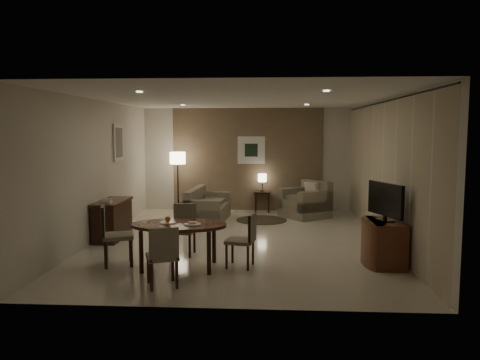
# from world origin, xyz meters

# --- Properties ---
(room_shell) EXTENTS (5.50, 7.00, 2.70)m
(room_shell) POSITION_xyz_m (0.00, 0.40, 1.35)
(room_shell) COLOR beige
(room_shell) RESTS_ON ground
(taupe_accent) EXTENTS (3.96, 0.03, 2.70)m
(taupe_accent) POSITION_xyz_m (0.00, 3.48, 1.35)
(taupe_accent) COLOR #7C644D
(taupe_accent) RESTS_ON wall_back
(curtain_wall) EXTENTS (0.08, 6.70, 2.58)m
(curtain_wall) POSITION_xyz_m (2.68, 0.00, 1.32)
(curtain_wall) COLOR #C2B797
(curtain_wall) RESTS_ON wall_right
(curtain_rod) EXTENTS (0.03, 6.80, 0.03)m
(curtain_rod) POSITION_xyz_m (2.68, 0.00, 2.64)
(curtain_rod) COLOR black
(curtain_rod) RESTS_ON wall_right
(art_back_frame) EXTENTS (0.72, 0.03, 0.72)m
(art_back_frame) POSITION_xyz_m (0.10, 3.46, 1.60)
(art_back_frame) COLOR silver
(art_back_frame) RESTS_ON wall_back
(art_back_canvas) EXTENTS (0.34, 0.01, 0.34)m
(art_back_canvas) POSITION_xyz_m (0.10, 3.44, 1.60)
(art_back_canvas) COLOR black
(art_back_canvas) RESTS_ON wall_back
(art_left_frame) EXTENTS (0.03, 0.60, 0.80)m
(art_left_frame) POSITION_xyz_m (-2.72, 1.20, 1.85)
(art_left_frame) COLOR silver
(art_left_frame) RESTS_ON wall_left
(art_left_canvas) EXTENTS (0.01, 0.46, 0.64)m
(art_left_canvas) POSITION_xyz_m (-2.71, 1.20, 1.85)
(art_left_canvas) COLOR gray
(art_left_canvas) RESTS_ON wall_left
(downlight_nl) EXTENTS (0.10, 0.10, 0.01)m
(downlight_nl) POSITION_xyz_m (-1.40, -1.80, 2.69)
(downlight_nl) COLOR white
(downlight_nl) RESTS_ON ceiling
(downlight_nr) EXTENTS (0.10, 0.10, 0.01)m
(downlight_nr) POSITION_xyz_m (1.40, -1.80, 2.69)
(downlight_nr) COLOR white
(downlight_nr) RESTS_ON ceiling
(downlight_fl) EXTENTS (0.10, 0.10, 0.01)m
(downlight_fl) POSITION_xyz_m (-1.40, 1.80, 2.69)
(downlight_fl) COLOR white
(downlight_fl) RESTS_ON ceiling
(downlight_fr) EXTENTS (0.10, 0.10, 0.01)m
(downlight_fr) POSITION_xyz_m (1.40, 1.80, 2.69)
(downlight_fr) COLOR white
(downlight_fr) RESTS_ON ceiling
(console_desk) EXTENTS (0.48, 1.20, 0.75)m
(console_desk) POSITION_xyz_m (-2.49, 0.00, 0.38)
(console_desk) COLOR #4B2018
(console_desk) RESTS_ON floor
(telephone) EXTENTS (0.20, 0.14, 0.09)m
(telephone) POSITION_xyz_m (-2.49, -0.30, 0.80)
(telephone) COLOR white
(telephone) RESTS_ON console_desk
(tv_cabinet) EXTENTS (0.48, 0.90, 0.70)m
(tv_cabinet) POSITION_xyz_m (2.40, -1.50, 0.35)
(tv_cabinet) COLOR brown
(tv_cabinet) RESTS_ON floor
(flat_tv) EXTENTS (0.36, 0.85, 0.60)m
(flat_tv) POSITION_xyz_m (2.38, -1.50, 1.02)
(flat_tv) COLOR black
(flat_tv) RESTS_ON tv_cabinet
(dining_table) EXTENTS (1.46, 0.92, 0.69)m
(dining_table) POSITION_xyz_m (-0.81, -1.88, 0.34)
(dining_table) COLOR #4B2018
(dining_table) RESTS_ON floor
(chair_near) EXTENTS (0.52, 0.52, 0.84)m
(chair_near) POSITION_xyz_m (-0.88, -2.74, 0.42)
(chair_near) COLOR gray
(chair_near) RESTS_ON floor
(chair_far) EXTENTS (0.44, 0.44, 0.85)m
(chair_far) POSITION_xyz_m (-0.90, -1.12, 0.43)
(chair_far) COLOR gray
(chair_far) RESTS_ON floor
(chair_left) EXTENTS (0.58, 0.58, 0.95)m
(chair_left) POSITION_xyz_m (-1.80, -1.77, 0.48)
(chair_left) COLOR gray
(chair_left) RESTS_ON floor
(chair_right) EXTENTS (0.48, 0.48, 0.84)m
(chair_right) POSITION_xyz_m (0.12, -1.77, 0.42)
(chair_right) COLOR gray
(chair_right) RESTS_ON floor
(plate_a) EXTENTS (0.26, 0.26, 0.02)m
(plate_a) POSITION_xyz_m (-0.99, -1.83, 0.69)
(plate_a) COLOR white
(plate_a) RESTS_ON dining_table
(plate_b) EXTENTS (0.26, 0.26, 0.02)m
(plate_b) POSITION_xyz_m (-0.59, -1.93, 0.69)
(plate_b) COLOR white
(plate_b) RESTS_ON dining_table
(fruit_apple) EXTENTS (0.09, 0.09, 0.09)m
(fruit_apple) POSITION_xyz_m (-0.99, -1.83, 0.75)
(fruit_apple) COLOR #AC5013
(fruit_apple) RESTS_ON plate_a
(napkin) EXTENTS (0.12, 0.08, 0.03)m
(napkin) POSITION_xyz_m (-0.59, -1.93, 0.72)
(napkin) COLOR white
(napkin) RESTS_ON plate_b
(round_rug) EXTENTS (1.20, 1.20, 0.01)m
(round_rug) POSITION_xyz_m (0.40, 2.07, 0.01)
(round_rug) COLOR #3D3422
(round_rug) RESTS_ON floor
(sofa) EXTENTS (1.68, 0.94, 0.76)m
(sofa) POSITION_xyz_m (-0.85, 1.93, 0.38)
(sofa) COLOR gray
(sofa) RESTS_ON floor
(armchair) EXTENTS (1.33, 1.35, 0.88)m
(armchair) POSITION_xyz_m (1.45, 2.53, 0.44)
(armchair) COLOR gray
(armchair) RESTS_ON floor
(side_table) EXTENTS (0.42, 0.42, 0.54)m
(side_table) POSITION_xyz_m (0.40, 3.24, 0.27)
(side_table) COLOR black
(side_table) RESTS_ON floor
(table_lamp) EXTENTS (0.22, 0.22, 0.50)m
(table_lamp) POSITION_xyz_m (0.40, 3.25, 0.79)
(table_lamp) COLOR #FFEAC1
(table_lamp) RESTS_ON side_table
(floor_lamp) EXTENTS (0.40, 0.40, 1.56)m
(floor_lamp) POSITION_xyz_m (-1.77, 2.97, 0.78)
(floor_lamp) COLOR #FFE5B7
(floor_lamp) RESTS_ON floor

